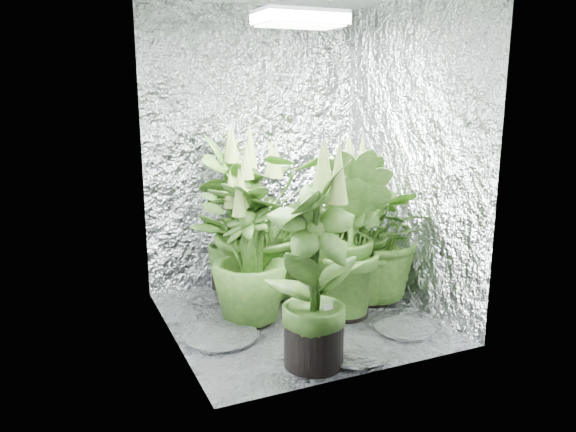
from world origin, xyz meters
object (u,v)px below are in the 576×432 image
at_px(plant_b, 230,217).
at_px(plant_c, 356,232).
at_px(grow_lamp, 300,18).
at_px(plant_f, 315,267).
at_px(plant_d, 250,254).
at_px(plant_a, 263,225).
at_px(plant_e, 374,232).
at_px(plant_g, 346,235).
at_px(circulation_fan, 334,257).

height_order(plant_b, plant_c, plant_b).
bearing_deg(grow_lamp, plant_f, -107.69).
height_order(grow_lamp, plant_d, grow_lamp).
relative_size(plant_a, plant_d, 1.15).
distance_m(plant_e, plant_g, 0.31).
height_order(plant_d, plant_e, plant_e).
distance_m(plant_a, plant_g, 0.61).
distance_m(plant_f, circulation_fan, 1.49).
distance_m(plant_b, plant_f, 1.23).
distance_m(grow_lamp, plant_g, 1.32).
distance_m(plant_a, plant_b, 0.27).
xyz_separation_m(grow_lamp, plant_f, (-0.19, -0.60, -1.28)).
distance_m(plant_a, plant_f, 1.02).
height_order(plant_e, plant_f, plant_f).
bearing_deg(plant_d, plant_b, 83.81).
relative_size(plant_b, plant_g, 1.02).
bearing_deg(plant_e, plant_a, 150.97).
bearing_deg(plant_g, plant_c, 50.85).
height_order(plant_a, plant_e, plant_a).
height_order(plant_e, plant_g, plant_g).
distance_m(plant_b, plant_c, 0.90).
relative_size(plant_a, plant_b, 0.94).
bearing_deg(grow_lamp, plant_e, 4.64).
bearing_deg(plant_c, plant_b, 157.68).
bearing_deg(plant_f, plant_g, 47.64).
relative_size(plant_c, plant_g, 0.82).
bearing_deg(plant_d, plant_c, 14.11).
xyz_separation_m(grow_lamp, plant_b, (-0.24, 0.62, -1.27)).
relative_size(grow_lamp, plant_c, 0.52).
xyz_separation_m(plant_c, circulation_fan, (0.00, 0.33, -0.28)).
height_order(plant_d, circulation_fan, plant_d).
distance_m(plant_c, plant_g, 0.48).
xyz_separation_m(grow_lamp, plant_d, (-0.30, 0.06, -1.38)).
bearing_deg(plant_e, plant_c, 87.94).
relative_size(plant_c, plant_e, 0.93).
xyz_separation_m(plant_e, plant_g, (-0.28, -0.12, 0.04)).
bearing_deg(plant_e, plant_f, -139.72).
bearing_deg(plant_a, plant_e, -29.03).
relative_size(plant_c, plant_d, 0.99).
height_order(plant_c, plant_f, plant_f).
distance_m(grow_lamp, circulation_fan, 1.87).
height_order(plant_b, plant_e, plant_b).
bearing_deg(plant_e, grow_lamp, -175.36).
bearing_deg(plant_g, plant_a, 127.36).
bearing_deg(plant_e, plant_b, 144.70).
xyz_separation_m(plant_d, plant_f, (0.11, -0.67, 0.10)).
distance_m(plant_e, circulation_fan, 0.65).
relative_size(plant_a, circulation_fan, 2.93).
relative_size(plant_c, circulation_fan, 2.52).
distance_m(plant_a, plant_e, 0.75).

